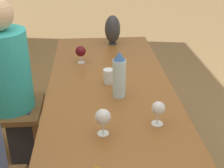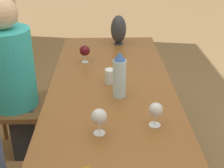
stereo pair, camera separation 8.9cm
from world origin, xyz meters
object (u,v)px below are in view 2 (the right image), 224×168
object	(u,v)px
water_bottle	(119,75)
person_far	(13,78)
wine_glass_2	(99,117)
chair_far	(6,100)
water_tumbler	(110,76)
wine_glass_0	(156,110)
vase	(118,29)
wine_glass_4	(85,51)

from	to	relation	value
water_bottle	person_far	xyz separation A→B (m)	(0.36, 0.76, -0.18)
wine_glass_2	chair_far	xyz separation A→B (m)	(0.76, 0.73, -0.32)
water_bottle	person_far	world-z (taller)	person_far
water_tumbler	chair_far	distance (m)	0.86
water_tumbler	chair_far	bearing A→B (deg)	77.65
water_tumbler	wine_glass_0	size ratio (longest dim) A/B	0.73
wine_glass_2	vase	bearing A→B (deg)	-6.46
wine_glass_2	wine_glass_4	bearing A→B (deg)	7.36
wine_glass_2	chair_far	bearing A→B (deg)	43.77
water_bottle	water_tumbler	size ratio (longest dim) A/B	2.98
vase	wine_glass_0	world-z (taller)	vase
chair_far	wine_glass_0	bearing A→B (deg)	-124.04
wine_glass_0	wine_glass_2	bearing A→B (deg)	102.89
wine_glass_4	person_far	world-z (taller)	person_far
water_bottle	wine_glass_0	world-z (taller)	water_bottle
water_bottle	vase	xyz separation A→B (m)	(0.98, -0.04, -0.01)
vase	wine_glass_2	world-z (taller)	vase
chair_far	person_far	size ratio (longest dim) A/B	0.73
wine_glass_0	water_bottle	bearing A→B (deg)	28.01
wine_glass_2	wine_glass_0	bearing A→B (deg)	-77.11
water_tumbler	wine_glass_4	bearing A→B (deg)	27.03
water_bottle	vase	bearing A→B (deg)	-2.09
vase	person_far	xyz separation A→B (m)	(-0.62, 0.80, -0.17)
wine_glass_2	person_far	bearing A→B (deg)	40.24
vase	wine_glass_2	size ratio (longest dim) A/B	1.84
water_tumbler	wine_glass_2	distance (m)	0.59
water_tumbler	person_far	distance (m)	0.73
wine_glass_0	wine_glass_4	bearing A→B (deg)	25.23
wine_glass_0	person_far	xyz separation A→B (m)	(0.69, 0.94, -0.13)
water_bottle	wine_glass_2	bearing A→B (deg)	163.14
vase	wine_glass_4	xyz separation A→B (m)	(-0.42, 0.28, -0.04)
wine_glass_0	vase	bearing A→B (deg)	6.08
water_bottle	wine_glass_0	xyz separation A→B (m)	(-0.33, -0.18, -0.05)
vase	wine_glass_4	bearing A→B (deg)	146.35
wine_glass_2	person_far	world-z (taller)	person_far
vase	chair_far	bearing A→B (deg)	125.11
person_far	wine_glass_2	bearing A→B (deg)	-139.76
wine_glass_2	person_far	distance (m)	1.00
person_far	water_bottle	bearing A→B (deg)	-115.34
wine_glass_4	chair_far	xyz separation A→B (m)	(-0.20, 0.60, -0.31)
water_bottle	chair_far	distance (m)	0.99
vase	person_far	size ratio (longest dim) A/B	0.21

